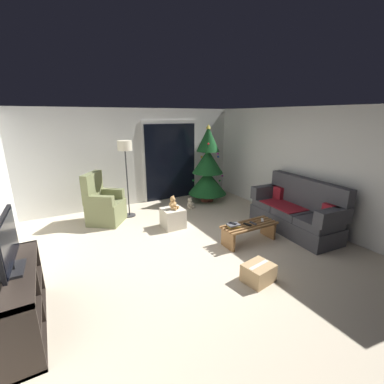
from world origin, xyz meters
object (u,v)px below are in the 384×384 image
media_shelf (17,307)px  television (8,244)px  ottoman (173,218)px  cell_phone (233,223)px  remote_black (247,224)px  book_stack (233,225)px  floor_lamp (125,153)px  teddy_bear_honey (173,204)px  cardboard_box_taped_mid_floor (258,273)px  remote_white (262,220)px  armchair (104,205)px  christmas_tree (208,168)px  coffee_table (249,230)px  teddy_bear_cream_by_tree (190,203)px  couch (296,212)px  remote_graphite (253,223)px

media_shelf → television: (0.03, 0.05, 0.71)m
ottoman → cell_phone: bearing=-64.0°
remote_black → book_stack: bearing=-28.8°
television → floor_lamp: bearing=54.7°
remote_black → media_shelf: bearing=-9.1°
teddy_bear_honey → cardboard_box_taped_mid_floor: 2.38m
floor_lamp → remote_black: bearing=-58.1°
remote_white → ottoman: (-1.29, 1.32, -0.17)m
floor_lamp → cardboard_box_taped_mid_floor: 3.81m
remote_white → television: television is taller
remote_white → ottoman: bearing=-5.0°
armchair → floor_lamp: floor_lamp is taller
remote_white → armchair: bearing=-1.9°
remote_black → teddy_bear_honey: bearing=-72.7°
christmas_tree → ottoman: 2.11m
ottoman → media_shelf: bearing=-146.2°
cardboard_box_taped_mid_floor → remote_white: bearing=44.8°
coffee_table → teddy_bear_cream_by_tree: bearing=91.5°
remote_black → media_shelf: media_shelf is taller
remote_white → teddy_bear_cream_by_tree: bearing=-39.4°
teddy_bear_honey → couch: bearing=-32.3°
couch → coffee_table: (-1.21, 0.05, -0.15)m
coffee_table → television: (-3.60, -0.41, 0.82)m
remote_black → book_stack: (-0.28, 0.06, 0.02)m
remote_black → teddy_bear_honey: size_ratio=0.55×
book_stack → christmas_tree: 2.69m
couch → cardboard_box_taped_mid_floor: 2.15m
floor_lamp → media_shelf: floor_lamp is taller
remote_graphite → cell_phone: bearing=164.3°
christmas_tree → cardboard_box_taped_mid_floor: bearing=-111.0°
armchair → media_shelf: armchair is taller
media_shelf → television: size_ratio=1.67×
ottoman → floor_lamp: bearing=119.8°
couch → cell_phone: (-1.56, 0.12, 0.03)m
couch → coffee_table: couch is taller
remote_black → armchair: 3.15m
remote_white → television: bearing=46.8°
remote_black → teddy_bear_cream_by_tree: (0.01, 2.22, -0.26)m
book_stack → cell_phone: (0.00, 0.02, 0.03)m
remote_white → remote_graphite: size_ratio=1.00×
teddy_bear_cream_by_tree → cardboard_box_taped_mid_floor: size_ratio=0.61×
cardboard_box_taped_mid_floor → armchair: bearing=114.1°
couch → teddy_bear_honey: 2.57m
coffee_table → ottoman: size_ratio=2.50×
coffee_table → armchair: size_ratio=0.97×
cell_phone → christmas_tree: (0.99, 2.42, 0.50)m
christmas_tree → couch: bearing=-77.4°
armchair → ottoman: (1.23, -0.99, -0.19)m
teddy_bear_honey → coffee_table: bearing=-54.1°
media_shelf → remote_graphite: bearing=6.8°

